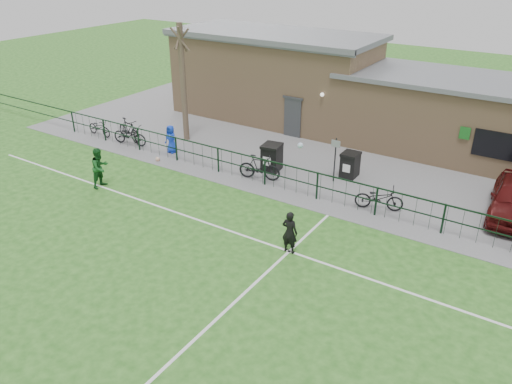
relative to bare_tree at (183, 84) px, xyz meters
The scene contains 20 objects.
ground 13.54m from the bare_tree, 52.70° to the right, with size 90.00×90.00×0.00m, color #265C1B.
paving_strip 9.05m from the bare_tree, 20.56° to the left, with size 34.00×13.00×0.02m, color slate.
pitch_line_touch 8.96m from the bare_tree, 18.65° to the right, with size 28.00×0.10×0.01m, color white.
pitch_line_mid 10.73m from the bare_tree, 39.09° to the right, with size 28.00×0.10×0.01m, color white.
pitch_line_perp 14.81m from the bare_tree, 46.40° to the right, with size 0.10×16.00×0.01m, color white.
perimeter_fence 8.72m from the bare_tree, 17.35° to the right, with size 28.00×0.10×1.20m, color black.
bare_tree is the anchor object (origin of this frame).
wheelie_bin_left 6.48m from the bare_tree, ahead, with size 0.77×0.88×1.17m, color black.
wheelie_bin_right 9.55m from the bare_tree, ahead, with size 0.69×0.78×1.04m, color black.
sign_post 9.09m from the bare_tree, ahead, with size 0.06×0.06×2.00m, color black.
bicycle_a 5.46m from the bare_tree, 154.17° to the right, with size 0.60×1.71×0.90m, color black.
bicycle_b 3.86m from the bare_tree, 144.09° to the right, with size 0.55×1.96×1.18m, color black.
bicycle_c 3.83m from the bare_tree, 131.80° to the right, with size 0.69×1.97×1.04m, color black.
bicycle_d 6.83m from the bare_tree, 19.76° to the right, with size 0.53×1.88×1.13m, color black.
bicycle_e 11.87m from the bare_tree, ahead, with size 0.65×1.86×0.98m, color black.
spectator_child 3.00m from the bare_tree, 71.98° to the right, with size 0.69×0.45×1.40m, color blue.
goalkeeper_kick 12.04m from the bare_tree, 32.81° to the right, with size 1.77×3.44×2.67m.
outfield_player 6.81m from the bare_tree, 83.75° to the right, with size 0.85×0.66×1.74m, color #185420.
ball_ground 4.29m from the bare_tree, 75.79° to the right, with size 0.21×0.21×0.21m, color silver.
clubhouse 9.34m from the bare_tree, 40.12° to the left, with size 24.25×5.40×4.96m.
Camera 1 is at (8.83, -8.59, 9.33)m, focal length 35.00 mm.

